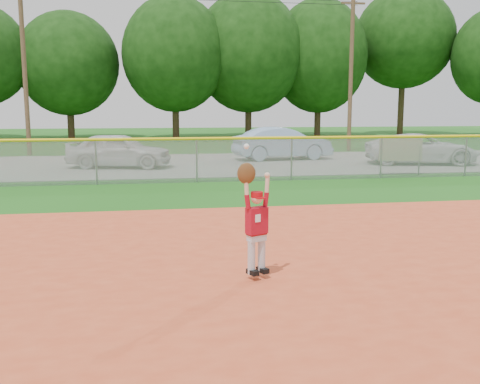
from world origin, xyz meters
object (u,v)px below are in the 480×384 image
Objects in this scene: car_blue at (282,143)px; sponsor_sign at (401,150)px; car_white_b at (421,149)px; ballplayer at (255,219)px; car_white_a at (119,150)px.

car_blue is 7.16m from sponsor_sign.
car_white_b is 18.21m from ballplayer.
car_blue is (7.64, 2.38, 0.04)m from car_white_a.
car_blue is at bearing -58.96° from car_white_a.
car_blue is 18.54m from ballplayer.
ballplayer is (-7.79, -11.38, -0.02)m from sponsor_sign.
sponsor_sign is at bearing 55.61° from ballplayer.
sponsor_sign is at bearing 155.28° from car_white_b.
ballplayer reaches higher than car_blue.
ballplayer is (-10.50, -14.88, 0.23)m from car_white_b.
ballplayer is at bearing -124.39° from sponsor_sign.
car_white_a is at bearing 100.31° from car_white_b.
car_white_a is 2.69× the size of sponsor_sign.
car_white_a reaches higher than sponsor_sign.
car_blue is 6.44m from car_white_b.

